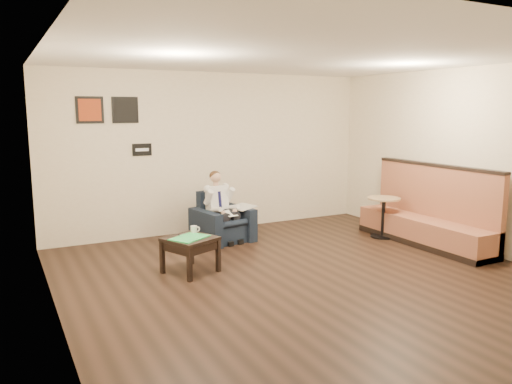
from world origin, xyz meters
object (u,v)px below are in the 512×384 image
smartphone (184,234)px  green_folder (189,238)px  seated_man (226,209)px  cafe_table (383,217)px  side_table (190,255)px  armchair (223,217)px  coffee_mug (194,230)px  banquette (425,205)px

smartphone → green_folder: bearing=-104.0°
seated_man → green_folder: bearing=-140.9°
smartphone → cafe_table: cafe_table is taller
green_folder → smartphone: 0.21m
seated_man → green_folder: size_ratio=2.29×
seated_man → side_table: (-1.07, -1.20, -0.31)m
armchair → cafe_table: (2.52, -1.06, -0.06)m
armchair → coffee_mug: size_ratio=8.16×
seated_man → coffee_mug: size_ratio=10.83×
coffee_mug → banquette: size_ratio=0.04×
coffee_mug → cafe_table: size_ratio=0.15×
armchair → side_table: armchair is taller
green_folder → banquette: banquette is taller
seated_man → armchair: bearing=90.0°
seated_man → coffee_mug: seated_man is taller
green_folder → coffee_mug: size_ratio=4.74×
side_table → armchair: bearing=51.2°
seated_man → banquette: size_ratio=0.44×
side_table → cafe_table: 3.58m
side_table → green_folder: 0.25m
seated_man → banquette: banquette is taller
smartphone → cafe_table: size_ratio=0.22×
green_folder → banquette: size_ratio=0.19×
banquette → green_folder: bearing=174.6°
side_table → banquette: size_ratio=0.24×
coffee_mug → banquette: banquette is taller
coffee_mug → seated_man: bearing=47.0°
seated_man → banquette: 3.21m
armchair → cafe_table: size_ratio=1.21×
armchair → seated_man: (0.02, -0.10, 0.15)m
seated_man → coffee_mug: 1.38m
seated_man → banquette: bearing=-39.4°
armchair → cafe_table: armchair is taller
cafe_table → side_table: bearing=-176.0°
side_table → smartphone: size_ratio=3.93×
seated_man → banquette: (2.78, -1.60, 0.09)m
armchair → smartphone: bearing=-143.0°
green_folder → banquette: bearing=-5.4°
green_folder → smartphone: bearing=89.0°
seated_man → side_table: 1.64m
banquette → coffee_mug: bearing=171.0°
seated_man → smartphone: seated_man is taller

